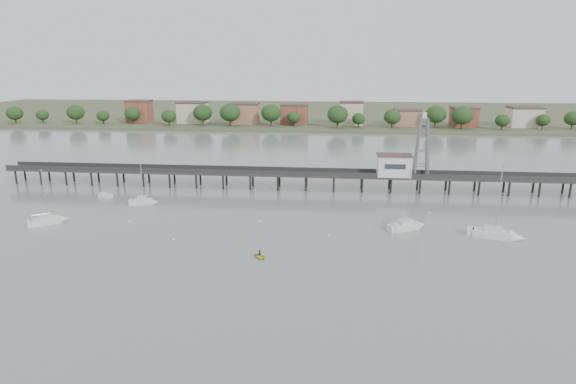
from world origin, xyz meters
name	(u,v)px	position (x,y,z in m)	size (l,w,h in m)	color
ground_plane	(252,302)	(0.00, 0.00, 0.00)	(500.00, 500.00, 0.00)	slate
pier	(292,174)	(0.00, 60.00, 3.79)	(150.00, 5.00, 5.50)	#2D2823
pier_building	(394,165)	(25.00, 60.00, 6.67)	(8.40, 5.40, 5.30)	silver
lattice_tower	(422,148)	(31.50, 60.00, 11.10)	(3.20, 3.20, 15.50)	slate
sailboat_c	(410,226)	(25.21, 31.86, 0.65)	(7.64, 5.39, 12.43)	silver
sailboat_d	(501,235)	(40.99, 28.29, 0.63)	(9.38, 4.99, 14.81)	silver
sailboat_b	(146,202)	(-31.64, 42.72, 0.66)	(6.11, 2.88, 9.96)	silver
sailboat_a	(51,220)	(-45.26, 28.21, 0.65)	(6.68, 5.97, 11.63)	silver
white_tender	(105,196)	(-43.56, 47.70, 0.40)	(3.60, 2.24, 1.30)	silver
yellow_dinghy	(260,258)	(-1.33, 15.07, 0.00)	(1.94, 0.56, 2.71)	gold
dinghy_occupant	(260,258)	(-1.33, 15.07, 0.00)	(0.44, 1.20, 0.29)	black
mooring_buoys	(307,227)	(5.40, 30.56, 0.08)	(75.57, 21.34, 0.39)	beige
far_shore	(319,113)	(0.36, 239.58, 0.95)	(500.00, 170.00, 10.40)	#475133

